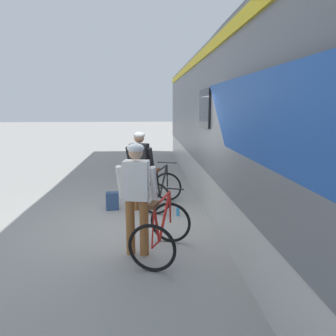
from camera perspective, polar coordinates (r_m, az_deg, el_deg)
ground_plane at (r=6.46m, az=-3.45°, el=-9.72°), size 80.00×80.00×0.00m
train_car at (r=5.81m, az=24.77°, el=6.85°), size 3.27×20.40×3.88m
cyclist_near_in_white at (r=4.82m, az=-5.73°, el=-3.91°), size 0.65×0.39×1.76m
cyclist_far_in_dark at (r=6.89m, az=-5.17°, el=0.73°), size 0.66×0.46×1.76m
bicycle_near_red at (r=4.95m, az=-1.11°, el=-11.40°), size 1.02×1.24×0.99m
bicycle_far_black at (r=7.22m, az=-1.17°, el=-4.07°), size 1.02×1.24×0.99m
backpack_on_platform at (r=7.22m, az=-10.05°, el=-5.90°), size 0.29×0.20×0.40m
water_bottle_near_the_bikes at (r=6.75m, az=1.80°, el=-7.93°), size 0.07×0.07×0.18m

